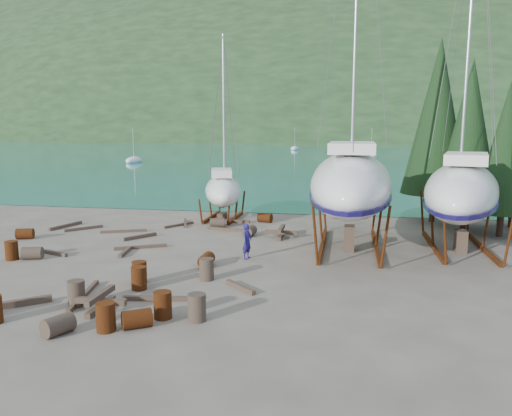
% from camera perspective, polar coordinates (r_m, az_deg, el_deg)
% --- Properties ---
extents(ground, '(600.00, 600.00, 0.00)m').
position_cam_1_polar(ground, '(20.96, -5.39, -7.63)').
color(ground, '#595146').
rests_on(ground, ground).
extents(bay_water, '(700.00, 700.00, 0.00)m').
position_cam_1_polar(bay_water, '(334.38, 9.53, 8.16)').
color(bay_water, '#19787E').
rests_on(bay_water, ground).
extents(far_hill, '(800.00, 360.00, 110.00)m').
position_cam_1_polar(far_hill, '(339.38, 9.55, 8.18)').
color(far_hill, '#1C3018').
rests_on(far_hill, ground).
extents(far_house_left, '(6.60, 5.60, 5.60)m').
position_cam_1_polar(far_house_left, '(219.32, -7.08, 8.44)').
color(far_house_left, beige).
rests_on(far_house_left, ground).
extents(far_house_center, '(6.60, 5.60, 5.60)m').
position_cam_1_polar(far_house_center, '(210.85, 3.47, 8.46)').
color(far_house_center, beige).
rests_on(far_house_center, ground).
extents(far_house_right, '(6.60, 5.60, 5.60)m').
position_cam_1_polar(far_house_right, '(210.73, 17.23, 8.06)').
color(far_house_right, beige).
rests_on(far_house_right, ground).
extents(cypress_near_right, '(3.60, 3.60, 10.00)m').
position_cam_1_polar(cypress_near_right, '(32.05, 23.20, 8.03)').
color(cypress_near_right, black).
rests_on(cypress_near_right, ground).
extents(cypress_mid_right, '(3.06, 3.06, 8.50)m').
position_cam_1_polar(cypress_mid_right, '(30.51, 26.68, 6.13)').
color(cypress_mid_right, black).
rests_on(cypress_mid_right, ground).
extents(cypress_back_left, '(4.14, 4.14, 11.50)m').
position_cam_1_polar(cypress_back_left, '(33.73, 20.03, 9.73)').
color(cypress_back_left, black).
rests_on(cypress_back_left, ground).
extents(moored_boat_left, '(2.00, 5.00, 6.05)m').
position_cam_1_polar(moored_boat_left, '(87.06, -13.78, 5.30)').
color(moored_boat_left, white).
rests_on(moored_boat_left, ground).
extents(moored_boat_mid, '(2.00, 5.00, 6.05)m').
position_cam_1_polar(moored_boat_mid, '(99.55, 13.01, 5.81)').
color(moored_boat_mid, white).
rests_on(moored_boat_mid, ground).
extents(moored_boat_far, '(2.00, 5.00, 6.05)m').
position_cam_1_polar(moored_boat_far, '(130.11, 4.44, 6.79)').
color(moored_boat_far, white).
rests_on(moored_boat_far, ground).
extents(large_sailboat_near, '(4.08, 13.26, 20.77)m').
position_cam_1_polar(large_sailboat_near, '(25.29, 10.79, 2.90)').
color(large_sailboat_near, white).
rests_on(large_sailboat_near, ground).
extents(large_sailboat_far, '(5.97, 12.08, 18.36)m').
position_cam_1_polar(large_sailboat_far, '(26.58, 22.44, 1.92)').
color(large_sailboat_far, white).
rests_on(large_sailboat_far, ground).
extents(small_sailboat_shore, '(4.20, 7.79, 11.89)m').
position_cam_1_polar(small_sailboat_shore, '(32.92, -3.79, 2.08)').
color(small_sailboat_shore, white).
rests_on(small_sailboat_shore, ground).
extents(worker, '(0.56, 0.69, 1.64)m').
position_cam_1_polar(worker, '(23.17, -1.02, -3.84)').
color(worker, navy).
rests_on(worker, ground).
extents(drum_1, '(0.91, 1.05, 0.58)m').
position_cam_1_polar(drum_1, '(16.24, -21.67, -12.32)').
color(drum_1, '#2D2823').
rests_on(drum_1, ground).
extents(drum_2, '(1.02, 0.82, 0.58)m').
position_cam_1_polar(drum_2, '(30.09, -24.90, -2.68)').
color(drum_2, '#5C310F').
rests_on(drum_2, ground).
extents(drum_3, '(0.58, 0.58, 0.88)m').
position_cam_1_polar(drum_3, '(15.98, -16.80, -11.84)').
color(drum_3, '#5C310F').
rests_on(drum_3, ground).
extents(drum_4, '(1.00, 0.79, 0.58)m').
position_cam_1_polar(drum_4, '(32.00, 1.03, -1.13)').
color(drum_4, '#5C310F').
rests_on(drum_4, ground).
extents(drum_5, '(0.58, 0.58, 0.88)m').
position_cam_1_polar(drum_5, '(20.21, -5.67, -6.98)').
color(drum_5, '#2D2823').
rests_on(drum_5, ground).
extents(drum_6, '(0.59, 0.88, 0.58)m').
position_cam_1_polar(drum_6, '(22.16, -5.70, -5.92)').
color(drum_6, '#5C310F').
rests_on(drum_6, ground).
extents(drum_7, '(0.58, 0.58, 0.88)m').
position_cam_1_polar(drum_7, '(16.55, -10.61, -10.84)').
color(drum_7, '#5C310F').
rests_on(drum_7, ground).
extents(drum_8, '(0.58, 0.58, 0.88)m').
position_cam_1_polar(drum_8, '(25.69, -26.14, -4.37)').
color(drum_8, '#5C310F').
rests_on(drum_8, ground).
extents(drum_9, '(0.98, 0.74, 0.58)m').
position_cam_1_polar(drum_9, '(30.40, -4.44, -1.71)').
color(drum_9, '#2D2823').
rests_on(drum_9, ground).
extents(drum_10, '(0.58, 0.58, 0.88)m').
position_cam_1_polar(drum_10, '(19.49, -13.24, -7.81)').
color(drum_10, '#5C310F').
rests_on(drum_10, ground).
extents(drum_11, '(0.71, 0.96, 0.58)m').
position_cam_1_polar(drum_11, '(28.01, -0.72, -2.64)').
color(drum_11, '#2D2823').
rests_on(drum_11, ground).
extents(drum_12, '(1.05, 0.97, 0.58)m').
position_cam_1_polar(drum_12, '(16.01, -13.45, -12.22)').
color(drum_12, '#5C310F').
rests_on(drum_12, ground).
extents(drum_14, '(0.58, 0.58, 0.88)m').
position_cam_1_polar(drum_14, '(20.21, -13.18, -7.18)').
color(drum_14, '#5C310F').
rests_on(drum_14, ground).
extents(drum_15, '(1.00, 0.80, 0.58)m').
position_cam_1_polar(drum_15, '(25.41, -24.18, -4.72)').
color(drum_15, '#2D2823').
rests_on(drum_15, ground).
extents(drum_16, '(0.58, 0.58, 0.88)m').
position_cam_1_polar(drum_16, '(18.42, -19.84, -9.14)').
color(drum_16, '#2D2823').
rests_on(drum_16, ground).
extents(drum_17, '(0.58, 0.58, 0.88)m').
position_cam_1_polar(drum_17, '(16.18, -6.78, -11.22)').
color(drum_17, '#2D2823').
rests_on(drum_17, ground).
extents(timber_0, '(0.93, 2.38, 0.14)m').
position_cam_1_polar(timber_0, '(31.80, -8.09, -1.69)').
color(timber_0, brown).
rests_on(timber_0, ground).
extents(timber_2, '(0.84, 2.50, 0.19)m').
position_cam_1_polar(timber_2, '(32.60, -20.93, -1.91)').
color(timber_2, brown).
rests_on(timber_2, ground).
extents(timber_3, '(0.79, 3.19, 0.15)m').
position_cam_1_polar(timber_3, '(19.26, -19.09, -9.43)').
color(timber_3, brown).
rests_on(timber_3, ground).
extents(timber_4, '(0.42, 1.70, 0.17)m').
position_cam_1_polar(timber_4, '(25.03, -14.74, -4.89)').
color(timber_4, brown).
rests_on(timber_4, ground).
extents(timber_5, '(2.61, 0.54, 0.16)m').
position_cam_1_polar(timber_5, '(18.24, -11.04, -10.11)').
color(timber_5, brown).
rests_on(timber_5, ground).
extents(timber_6, '(1.76, 0.24, 0.19)m').
position_cam_1_polar(timber_6, '(31.90, -2.29, -1.52)').
color(timber_6, brown).
rests_on(timber_6, ground).
extents(timber_7, '(1.39, 1.32, 0.17)m').
position_cam_1_polar(timber_7, '(19.09, -1.81, -9.03)').
color(timber_7, brown).
rests_on(timber_7, ground).
extents(timber_8, '(1.34, 1.77, 0.19)m').
position_cam_1_polar(timber_8, '(28.22, -13.13, -3.20)').
color(timber_8, brown).
rests_on(timber_8, ground).
extents(timber_9, '(1.35, 1.94, 0.15)m').
position_cam_1_polar(timber_9, '(31.17, -8.81, -1.92)').
color(timber_9, brown).
rests_on(timber_9, ground).
extents(timber_10, '(2.75, 0.72, 0.16)m').
position_cam_1_polar(timber_10, '(29.40, -3.06, -2.49)').
color(timber_10, brown).
rests_on(timber_10, ground).
extents(timber_11, '(2.38, 1.35, 0.15)m').
position_cam_1_polar(timber_11, '(25.90, -13.04, -4.36)').
color(timber_11, brown).
rests_on(timber_11, ground).
extents(timber_12, '(2.13, 0.90, 0.17)m').
position_cam_1_polar(timber_12, '(26.11, -22.40, -4.71)').
color(timber_12, brown).
rests_on(timber_12, ground).
extents(timber_15, '(2.47, 1.16, 0.15)m').
position_cam_1_polar(timber_15, '(30.00, -14.87, -2.57)').
color(timber_15, brown).
rests_on(timber_15, ground).
extents(timber_16, '(2.33, 2.04, 0.23)m').
position_cam_1_polar(timber_16, '(19.17, -26.62, -9.89)').
color(timber_16, brown).
rests_on(timber_16, ground).
extents(timber_17, '(1.65, 1.81, 0.16)m').
position_cam_1_polar(timber_17, '(31.46, -19.08, -2.22)').
color(timber_17, brown).
rests_on(timber_17, ground).
extents(timber_pile_fore, '(1.80, 1.80, 0.60)m').
position_cam_1_polar(timber_pile_fore, '(17.80, -17.35, -10.13)').
color(timber_pile_fore, brown).
rests_on(timber_pile_fore, ground).
extents(timber_pile_aft, '(1.80, 1.80, 0.60)m').
position_cam_1_polar(timber_pile_aft, '(27.65, 2.90, -2.79)').
color(timber_pile_aft, brown).
rests_on(timber_pile_aft, ground).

